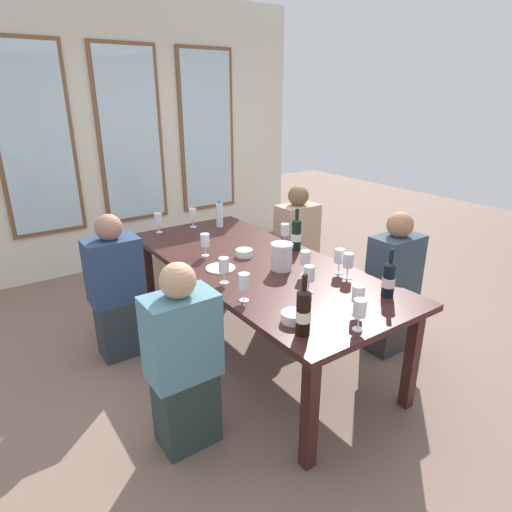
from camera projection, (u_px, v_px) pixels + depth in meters
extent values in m
plane|color=#7B5F50|center=(256.00, 350.00, 3.43)|extent=(12.00, 12.00, 0.00)
cube|color=silver|center=(129.00, 136.00, 4.79)|extent=(4.23, 0.06, 2.90)
cube|color=brown|center=(36.00, 141.00, 4.24)|extent=(0.72, 0.03, 1.88)
cube|color=silver|center=(36.00, 142.00, 4.23)|extent=(0.64, 0.01, 1.80)
cube|color=brown|center=(131.00, 136.00, 4.75)|extent=(0.72, 0.03, 1.88)
cube|color=silver|center=(131.00, 136.00, 4.74)|extent=(0.64, 0.01, 1.80)
cube|color=brown|center=(207.00, 132.00, 5.26)|extent=(0.72, 0.03, 1.88)
cube|color=silver|center=(208.00, 132.00, 5.25)|extent=(0.64, 0.01, 1.80)
cube|color=#381B17|center=(256.00, 265.00, 3.18)|extent=(1.03, 2.36, 0.04)
cube|color=#381B17|center=(309.00, 413.00, 2.25)|extent=(0.07, 0.07, 0.70)
cube|color=#381B17|center=(412.00, 359.00, 2.70)|extent=(0.07, 0.07, 0.70)
cube|color=#381B17|center=(149.00, 276.00, 3.91)|extent=(0.07, 0.07, 0.70)
cube|color=#381B17|center=(228.00, 257.00, 4.37)|extent=(0.07, 0.07, 0.70)
cylinder|color=white|center=(220.00, 268.00, 3.05)|extent=(0.21, 0.21, 0.01)
cylinder|color=silver|center=(282.00, 258.00, 3.02)|extent=(0.14, 0.14, 0.17)
cylinder|color=silver|center=(282.00, 245.00, 2.99)|extent=(0.16, 0.16, 0.02)
cylinder|color=black|center=(303.00, 314.00, 2.20)|extent=(0.07, 0.07, 0.23)
cone|color=black|center=(304.00, 291.00, 2.15)|extent=(0.07, 0.07, 0.02)
cylinder|color=black|center=(305.00, 282.00, 2.14)|extent=(0.03, 0.03, 0.08)
cylinder|color=white|center=(303.00, 316.00, 2.20)|extent=(0.08, 0.08, 0.06)
cylinder|color=black|center=(296.00, 236.00, 3.38)|extent=(0.07, 0.08, 0.23)
cone|color=black|center=(297.00, 220.00, 3.34)|extent=(0.07, 0.08, 0.02)
cylinder|color=black|center=(297.00, 214.00, 3.32)|extent=(0.03, 0.03, 0.08)
cylinder|color=white|center=(296.00, 237.00, 3.39)|extent=(0.08, 0.08, 0.06)
cylinder|color=black|center=(389.00, 281.00, 2.62)|extent=(0.07, 0.07, 0.20)
cone|color=black|center=(391.00, 263.00, 2.58)|extent=(0.07, 0.07, 0.02)
cylinder|color=black|center=(392.00, 255.00, 2.56)|extent=(0.03, 0.03, 0.08)
cylinder|color=white|center=(388.00, 282.00, 2.62)|extent=(0.08, 0.08, 0.06)
cylinder|color=white|center=(293.00, 317.00, 2.35)|extent=(0.13, 0.13, 0.05)
cylinder|color=white|center=(244.00, 253.00, 3.28)|extent=(0.13, 0.13, 0.05)
cylinder|color=white|center=(219.00, 215.00, 3.98)|extent=(0.06, 0.06, 0.22)
cylinder|color=blue|center=(219.00, 202.00, 3.93)|extent=(0.04, 0.04, 0.02)
cylinder|color=white|center=(308.00, 292.00, 2.70)|extent=(0.06, 0.06, 0.00)
cylinder|color=white|center=(309.00, 286.00, 2.69)|extent=(0.01, 0.01, 0.07)
cylinder|color=white|center=(309.00, 273.00, 2.66)|extent=(0.07, 0.07, 0.09)
cylinder|color=white|center=(159.00, 232.00, 3.85)|extent=(0.06, 0.06, 0.00)
cylinder|color=white|center=(159.00, 228.00, 3.83)|extent=(0.01, 0.01, 0.07)
cylinder|color=white|center=(158.00, 219.00, 3.80)|extent=(0.07, 0.07, 0.09)
cylinder|color=white|center=(193.00, 227.00, 4.00)|extent=(0.06, 0.06, 0.00)
cylinder|color=white|center=(193.00, 223.00, 3.98)|extent=(0.01, 0.01, 0.07)
cylinder|color=white|center=(193.00, 214.00, 3.95)|extent=(0.07, 0.07, 0.09)
cylinder|color=beige|center=(193.00, 217.00, 3.96)|extent=(0.06, 0.06, 0.04)
cylinder|color=white|center=(304.00, 275.00, 2.95)|extent=(0.06, 0.06, 0.00)
cylinder|color=white|center=(305.00, 270.00, 2.94)|extent=(0.01, 0.01, 0.07)
cylinder|color=white|center=(305.00, 258.00, 2.91)|extent=(0.07, 0.07, 0.09)
cylinder|color=beige|center=(305.00, 262.00, 2.92)|extent=(0.06, 0.06, 0.02)
cylinder|color=white|center=(338.00, 273.00, 2.98)|extent=(0.06, 0.06, 0.00)
cylinder|color=white|center=(339.00, 267.00, 2.97)|extent=(0.01, 0.01, 0.07)
cylinder|color=white|center=(340.00, 256.00, 2.94)|extent=(0.07, 0.07, 0.09)
cylinder|color=beige|center=(339.00, 260.00, 2.95)|extent=(0.06, 0.06, 0.03)
cylinder|color=white|center=(244.00, 300.00, 2.59)|extent=(0.06, 0.06, 0.00)
cylinder|color=white|center=(244.00, 294.00, 2.58)|extent=(0.01, 0.01, 0.07)
cylinder|color=white|center=(244.00, 281.00, 2.55)|extent=(0.07, 0.07, 0.09)
cylinder|color=#590C19|center=(244.00, 286.00, 2.56)|extent=(0.06, 0.06, 0.02)
cylinder|color=white|center=(356.00, 314.00, 2.43)|extent=(0.06, 0.06, 0.00)
cylinder|color=white|center=(357.00, 307.00, 2.42)|extent=(0.01, 0.01, 0.07)
cylinder|color=white|center=(358.00, 294.00, 2.39)|extent=(0.07, 0.07, 0.09)
cylinder|color=white|center=(358.00, 329.00, 2.28)|extent=(0.06, 0.06, 0.00)
cylinder|color=white|center=(358.00, 323.00, 2.26)|extent=(0.01, 0.01, 0.07)
cylinder|color=white|center=(360.00, 308.00, 2.23)|extent=(0.07, 0.07, 0.09)
cylinder|color=white|center=(206.00, 255.00, 3.30)|extent=(0.06, 0.06, 0.00)
cylinder|color=white|center=(205.00, 251.00, 3.29)|extent=(0.01, 0.01, 0.07)
cylinder|color=white|center=(205.00, 240.00, 3.26)|extent=(0.07, 0.07, 0.09)
cylinder|color=white|center=(285.00, 244.00, 3.55)|extent=(0.06, 0.06, 0.00)
cylinder|color=white|center=(285.00, 239.00, 3.53)|extent=(0.01, 0.01, 0.07)
cylinder|color=white|center=(285.00, 229.00, 3.50)|extent=(0.07, 0.07, 0.09)
cylinder|color=#590C19|center=(285.00, 233.00, 3.51)|extent=(0.06, 0.06, 0.03)
cylinder|color=white|center=(347.00, 278.00, 2.91)|extent=(0.06, 0.06, 0.00)
cylinder|color=white|center=(347.00, 272.00, 2.89)|extent=(0.01, 0.01, 0.07)
cylinder|color=white|center=(348.00, 260.00, 2.86)|extent=(0.07, 0.07, 0.09)
cylinder|color=white|center=(224.00, 283.00, 2.83)|extent=(0.06, 0.06, 0.00)
cylinder|color=white|center=(224.00, 277.00, 2.82)|extent=(0.01, 0.01, 0.07)
cylinder|color=white|center=(224.00, 265.00, 2.79)|extent=(0.07, 0.07, 0.09)
cylinder|color=maroon|center=(224.00, 269.00, 2.80)|extent=(0.06, 0.06, 0.03)
cube|color=#28353A|center=(121.00, 327.00, 3.32)|extent=(0.32, 0.24, 0.45)
cube|color=navy|center=(114.00, 270.00, 3.16)|extent=(0.38, 0.24, 0.48)
sphere|color=#9E6D59|center=(109.00, 227.00, 3.04)|extent=(0.19, 0.19, 0.19)
cube|color=#272531|center=(296.00, 275.00, 4.25)|extent=(0.32, 0.24, 0.45)
cube|color=tan|center=(297.00, 230.00, 4.08)|extent=(0.38, 0.24, 0.48)
sphere|color=brown|center=(298.00, 196.00, 3.97)|extent=(0.19, 0.19, 0.19)
cube|color=#263832|center=(187.00, 408.00, 2.47)|extent=(0.32, 0.24, 0.45)
cube|color=teal|center=(182.00, 337.00, 2.31)|extent=(0.38, 0.24, 0.48)
sphere|color=tan|center=(178.00, 281.00, 2.19)|extent=(0.19, 0.19, 0.19)
cube|color=#302E2D|center=(388.00, 322.00, 3.39)|extent=(0.32, 0.24, 0.45)
cube|color=#324452|center=(395.00, 267.00, 3.22)|extent=(0.38, 0.24, 0.48)
sphere|color=#A36F4E|center=(400.00, 225.00, 3.11)|extent=(0.19, 0.19, 0.19)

